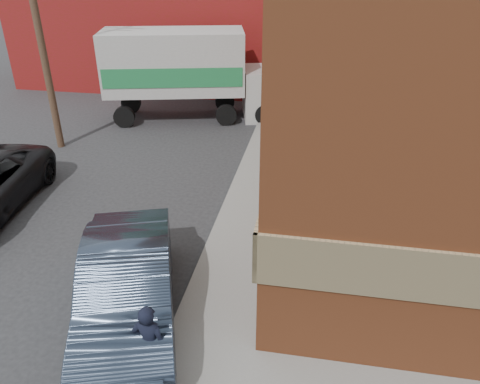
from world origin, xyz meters
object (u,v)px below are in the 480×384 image
at_px(box_truck, 192,69).
at_px(sedan, 128,288).
at_px(warehouse, 177,27).
at_px(utility_pole, 36,18).
at_px(man, 150,344).

bearing_deg(box_truck, sedan, -94.23).
relative_size(warehouse, sedan, 3.19).
distance_m(warehouse, sedan, 20.18).
relative_size(utility_pole, man, 5.45).
relative_size(utility_pole, box_truck, 1.12).
distance_m(man, sedan, 1.78).
relative_size(sedan, box_truck, 0.64).
distance_m(utility_pole, man, 12.92).
bearing_deg(utility_pole, sedan, -53.49).
bearing_deg(sedan, box_truck, 80.14).
bearing_deg(box_truck, utility_pole, -149.03).
xyz_separation_m(warehouse, sedan, (4.79, -19.50, -1.97)).
xyz_separation_m(warehouse, box_truck, (2.72, -6.85, -0.62)).
bearing_deg(box_truck, warehouse, 98.17).
height_order(warehouse, box_truck, warehouse).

